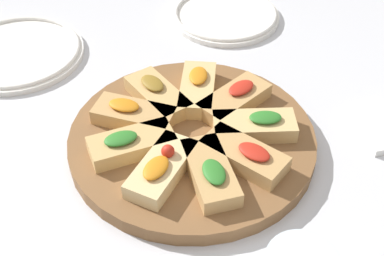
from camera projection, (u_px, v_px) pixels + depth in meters
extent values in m
plane|color=silver|center=(192.00, 145.00, 0.79)|extent=(3.00, 3.00, 0.00)
cylinder|color=brown|center=(192.00, 140.00, 0.78)|extent=(0.36, 0.36, 0.02)
cube|color=tan|center=(132.00, 144.00, 0.74)|extent=(0.12, 0.06, 0.02)
ellipsoid|color=#2D7A28|center=(121.00, 138.00, 0.73)|extent=(0.05, 0.03, 0.01)
cube|color=#E5C689|center=(162.00, 169.00, 0.71)|extent=(0.13, 0.11, 0.02)
ellipsoid|color=orange|center=(156.00, 168.00, 0.69)|extent=(0.05, 0.05, 0.01)
sphere|color=red|center=(168.00, 151.00, 0.71)|extent=(0.02, 0.02, 0.02)
cube|color=tan|center=(210.00, 172.00, 0.70)|extent=(0.07, 0.13, 0.02)
ellipsoid|color=#2D7A28|center=(214.00, 172.00, 0.68)|extent=(0.04, 0.05, 0.01)
cube|color=tan|center=(244.00, 155.00, 0.73)|extent=(0.10, 0.13, 0.02)
ellipsoid|color=red|center=(254.00, 152.00, 0.71)|extent=(0.05, 0.05, 0.01)
cube|color=#DBB775|center=(254.00, 126.00, 0.77)|extent=(0.13, 0.10, 0.02)
ellipsoid|color=#2D7A28|center=(265.00, 117.00, 0.76)|extent=(0.05, 0.05, 0.01)
cube|color=tan|center=(234.00, 100.00, 0.82)|extent=(0.13, 0.08, 0.02)
ellipsoid|color=red|center=(241.00, 88.00, 0.81)|extent=(0.05, 0.04, 0.01)
cube|color=#DBB775|center=(197.00, 89.00, 0.84)|extent=(0.11, 0.13, 0.02)
ellipsoid|color=orange|center=(198.00, 75.00, 0.84)|extent=(0.05, 0.05, 0.01)
cube|color=tan|center=(158.00, 96.00, 0.82)|extent=(0.07, 0.12, 0.02)
ellipsoid|color=olive|center=(152.00, 83.00, 0.82)|extent=(0.03, 0.05, 0.01)
cube|color=tan|center=(134.00, 115.00, 0.79)|extent=(0.12, 0.12, 0.02)
ellipsoid|color=orange|center=(124.00, 105.00, 0.78)|extent=(0.05, 0.05, 0.01)
cylinder|color=white|center=(17.00, 54.00, 0.96)|extent=(0.24, 0.24, 0.01)
torus|color=white|center=(16.00, 50.00, 0.96)|extent=(0.23, 0.23, 0.01)
cylinder|color=white|center=(225.00, 16.00, 1.06)|extent=(0.21, 0.21, 0.01)
torus|color=white|center=(225.00, 13.00, 1.05)|extent=(0.20, 0.20, 0.01)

